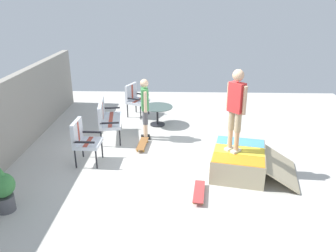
{
  "coord_description": "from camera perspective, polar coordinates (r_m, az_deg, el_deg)",
  "views": [
    {
      "loc": [
        -6.96,
        0.1,
        3.62
      ],
      "look_at": [
        0.47,
        0.35,
        0.7
      ],
      "focal_mm": 35.75,
      "sensor_mm": 36.0,
      "label": 1
    }
  ],
  "objects": [
    {
      "name": "person_skater",
      "position": [
        6.91,
        11.53,
        3.58
      ],
      "size": [
        0.37,
        0.37,
        1.75
      ],
      "color": "silver",
      "rests_on": "skate_ramp"
    },
    {
      "name": "patio_chair_near_house",
      "position": [
        10.67,
        -5.69,
        4.95
      ],
      "size": [
        0.78,
        0.74,
        1.02
      ],
      "color": "black",
      "rests_on": "ground_plane"
    },
    {
      "name": "skate_ramp",
      "position": [
        7.46,
        12.17,
        -5.86
      ],
      "size": [
        1.72,
        2.02,
        0.52
      ],
      "color": "tan",
      "rests_on": "ground_plane"
    },
    {
      "name": "patio_table",
      "position": [
        9.87,
        -1.82,
        2.41
      ],
      "size": [
        0.9,
        0.9,
        0.57
      ],
      "color": "black",
      "rests_on": "ground_plane"
    },
    {
      "name": "person_watching",
      "position": [
        8.77,
        -3.97,
        3.62
      ],
      "size": [
        0.47,
        0.29,
        1.63
      ],
      "color": "black",
      "rests_on": "ground_plane"
    },
    {
      "name": "potted_plant",
      "position": [
        6.63,
        -26.39,
        -9.44
      ],
      "size": [
        0.44,
        0.44,
        0.92
      ],
      "color": "#515156",
      "rests_on": "ground_plane"
    },
    {
      "name": "patio_chair_by_wall",
      "position": [
        7.78,
        -14.33,
        -1.99
      ],
      "size": [
        0.63,
        0.56,
        1.02
      ],
      "color": "black",
      "rests_on": "ground_plane"
    },
    {
      "name": "patio_bench",
      "position": [
        9.05,
        -10.46,
        1.68
      ],
      "size": [
        1.32,
        0.73,
        1.02
      ],
      "color": "black",
      "rests_on": "ground_plane"
    },
    {
      "name": "skateboard_spare",
      "position": [
        6.59,
        5.32,
        -11.09
      ],
      "size": [
        0.82,
        0.28,
        0.1
      ],
      "color": "#B23838",
      "rests_on": "ground_plane"
    },
    {
      "name": "ground_plane",
      "position": [
        7.87,
        2.41,
        -6.39
      ],
      "size": [
        12.0,
        12.0,
        0.1
      ],
      "primitive_type": "cube",
      "color": "beige"
    },
    {
      "name": "skateboard_by_bench",
      "position": [
        8.55,
        -4.38,
        -3.04
      ],
      "size": [
        0.81,
        0.26,
        0.1
      ],
      "color": "brown",
      "rests_on": "ground_plane"
    },
    {
      "name": "back_wall_cinderblock",
      "position": [
        8.42,
        -25.84,
        0.61
      ],
      "size": [
        9.0,
        0.2,
        1.87
      ],
      "color": "gray",
      "rests_on": "ground_plane"
    }
  ]
}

